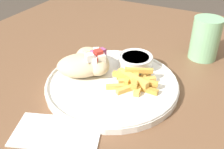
{
  "coord_description": "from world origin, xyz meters",
  "views": [
    {
      "loc": [
        0.2,
        -0.46,
        1.04
      ],
      "look_at": [
        -0.02,
        -0.03,
        0.74
      ],
      "focal_mm": 42.0,
      "sensor_mm": 36.0,
      "label": 1
    }
  ],
  "objects": [
    {
      "name": "napkin",
      "position": [
        -0.04,
        -0.2,
        0.7
      ],
      "size": [
        0.17,
        0.13,
        0.0
      ],
      "rotation": [
        0.0,
        0.0,
        0.34
      ],
      "color": "white",
      "rests_on": "table"
    },
    {
      "name": "table",
      "position": [
        0.0,
        0.0,
        0.62
      ],
      "size": [
        1.11,
        1.11,
        0.7
      ],
      "color": "brown",
      "rests_on": "ground_plane"
    },
    {
      "name": "sauce_ramekin",
      "position": [
        0.0,
        0.05,
        0.73
      ],
      "size": [
        0.08,
        0.08,
        0.03
      ],
      "color": "white",
      "rests_on": "plate"
    },
    {
      "name": "water_glass",
      "position": [
        0.13,
        0.2,
        0.75
      ],
      "size": [
        0.07,
        0.07,
        0.11
      ],
      "color": "#8CCC93",
      "rests_on": "table"
    },
    {
      "name": "pita_sandwich_far",
      "position": [
        -0.09,
        -0.01,
        0.74
      ],
      "size": [
        0.14,
        0.13,
        0.06
      ],
      "rotation": [
        0.0,
        0.0,
        -0.65
      ],
      "color": "beige",
      "rests_on": "plate"
    },
    {
      "name": "fries_pile",
      "position": [
        0.03,
        -0.02,
        0.73
      ],
      "size": [
        0.11,
        0.11,
        0.03
      ],
      "color": "gold",
      "rests_on": "plate"
    },
    {
      "name": "pita_sandwich_near",
      "position": [
        -0.1,
        -0.03,
        0.74
      ],
      "size": [
        0.14,
        0.14,
        0.05
      ],
      "rotation": [
        0.0,
        0.0,
        0.65
      ],
      "color": "beige",
      "rests_on": "plate"
    },
    {
      "name": "plate",
      "position": [
        -0.02,
        -0.03,
        0.71
      ],
      "size": [
        0.29,
        0.29,
        0.02
      ],
      "color": "white",
      "rests_on": "table"
    }
  ]
}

